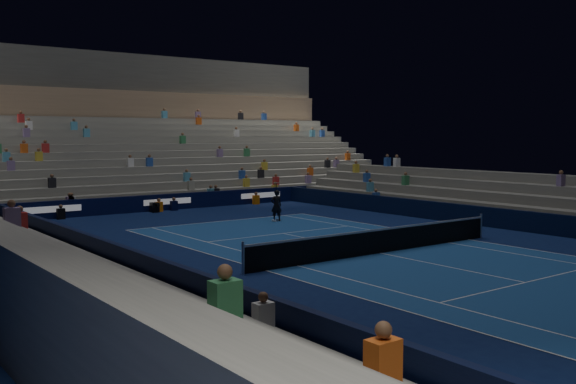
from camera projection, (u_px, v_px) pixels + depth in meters
The scene contains 11 objects.
ground at pixel (380, 253), 25.41m from camera, with size 90.00×90.00×0.00m, color #0B1946.
court_surface at pixel (380, 253), 25.41m from camera, with size 10.97×23.77×0.01m, color navy.
sponsor_barrier_far at pixel (167, 202), 40.08m from camera, with size 44.00×0.25×1.00m, color black.
sponsor_barrier_east at pixel (523, 221), 31.18m from camera, with size 0.25×37.00×1.00m, color black.
sponsor_barrier_west at pixel (151, 272), 19.55m from camera, with size 0.25×37.00×1.00m, color black.
grandstand_main at pixel (108, 152), 47.30m from camera, with size 44.00×15.20×11.20m.
grandstand_east at pixel (563, 208), 33.23m from camera, with size 5.00×37.00×2.50m.
grandstand_west at pixel (32, 273), 17.43m from camera, with size 5.00×37.00×2.50m.
tennis_net at pixel (380, 241), 25.36m from camera, with size 12.90×0.10×1.10m.
tennis_player at pixel (276, 206), 34.81m from camera, with size 0.62×0.41×1.71m, color black.
broadcast_camera at pixel (155, 207), 38.97m from camera, with size 0.48×0.91×0.59m.
Camera 1 is at (-18.00, -17.86, 4.62)m, focal length 40.38 mm.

